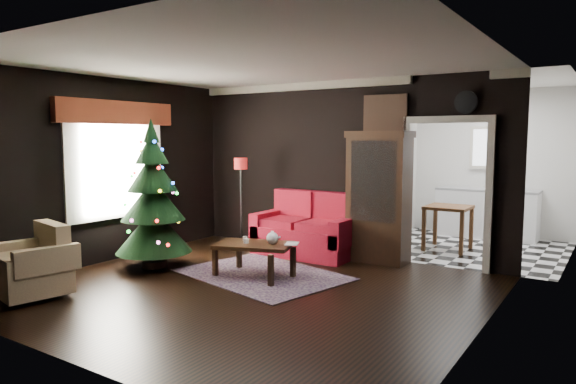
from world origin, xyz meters
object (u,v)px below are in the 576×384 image
Objects in this scene: curio_cabinet at (379,200)px; kitchen_table at (448,228)px; floor_lamp at (241,200)px; teapot at (272,238)px; wall_clock at (466,102)px; christmas_tree at (153,196)px; coffee_table at (254,260)px; loveseat at (306,224)px; armchair at (31,260)px.

curio_cabinet is 2.53× the size of kitchen_table.
floor_lamp is 3.53m from kitchen_table.
wall_clock reaches higher than teapot.
coffee_table is (1.53, 0.38, -0.81)m from christmas_tree.
floor_lamp is at bearing 140.37° from teapot.
loveseat is 0.82× the size of christmas_tree.
floor_lamp is 1.96m from coffee_table.
christmas_tree is 2.62× the size of armchair.
curio_cabinet is 2.38m from floor_lamp.
loveseat is 4.01m from armchair.
floor_lamp is at bearing -170.90° from wall_clock.
wall_clock reaches higher than kitchen_table.
loveseat is at bearing -169.17° from curio_cabinet.
christmas_tree is (-2.59, -2.12, 0.10)m from curio_cabinet.
floor_lamp is at bearing 96.41° from armchair.
christmas_tree is 2.06× the size of coffee_table.
teapot is 0.25× the size of kitchen_table.
armchair is at bearing -122.12° from kitchen_table.
wall_clock is 2.43m from kitchen_table.
kitchen_table is at bearing 42.51° from loveseat.
armchair is 1.06× the size of kitchen_table.
armchair is 6.32m from kitchen_table.
floor_lamp is 3.57m from armchair.
curio_cabinet is at bearing -171.47° from wall_clock.
coffee_table is at bearing -118.32° from kitchen_table.
christmas_tree is at bearing -140.76° from curio_cabinet.
teapot is (1.78, 0.46, -0.50)m from christmas_tree.
christmas_tree is 4.63m from wall_clock.
loveseat is at bearing 103.18° from teapot.
floor_lamp is at bearing 81.83° from christmas_tree.
coffee_table is (1.29, -1.36, -0.59)m from floor_lamp.
wall_clock is (3.91, 4.10, 1.92)m from armchair.
loveseat reaches higher than armchair.
wall_clock is (3.55, 0.57, 1.55)m from floor_lamp.
kitchen_table is (1.71, 3.17, 0.14)m from coffee_table.
loveseat is 1.25m from floor_lamp.
teapot is at bearing 14.56° from christmas_tree.
armchair is 4.31× the size of teapot.
teapot is at bearing -115.37° from kitchen_table.
floor_lamp is 7.81× the size of teapot.
floor_lamp is at bearing -148.75° from kitchen_table.
coffee_table is 0.41m from teapot.
curio_cabinet is at bearing 10.83° from loveseat.
wall_clock is at bearing 58.63° from armchair.
coffee_table is 5.47× the size of teapot.
armchair is at bearing -112.84° from loveseat.
christmas_tree is at bearing -132.43° from kitchen_table.
christmas_tree is at bearing -127.25° from loveseat.
teapot is at bearing -116.15° from curio_cabinet.
coffee_table is 3.61m from kitchen_table.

